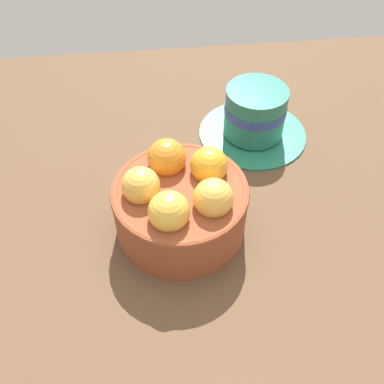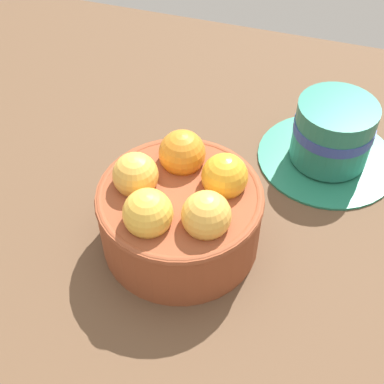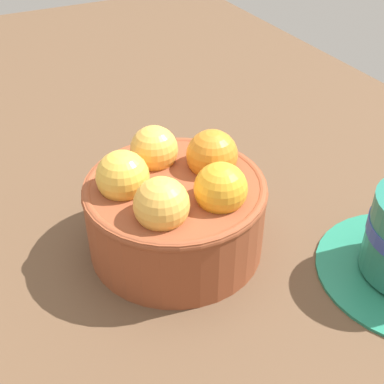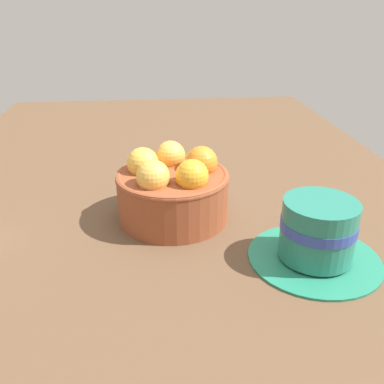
# 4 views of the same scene
# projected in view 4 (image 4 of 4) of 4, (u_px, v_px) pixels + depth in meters

# --- Properties ---
(ground_plane) EXTENTS (1.56, 0.87, 0.03)m
(ground_plane) POSITION_uv_depth(u_px,v_px,m) (174.00, 226.00, 0.63)
(ground_plane) COLOR brown
(terracotta_bowl) EXTENTS (0.16, 0.16, 0.10)m
(terracotta_bowl) POSITION_uv_depth(u_px,v_px,m) (173.00, 189.00, 0.60)
(terracotta_bowl) COLOR brown
(terracotta_bowl) RESTS_ON ground_plane
(coffee_cup) EXTENTS (0.16, 0.16, 0.08)m
(coffee_cup) POSITION_uv_depth(u_px,v_px,m) (317.00, 234.00, 0.51)
(coffee_cup) COLOR #23785B
(coffee_cup) RESTS_ON ground_plane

